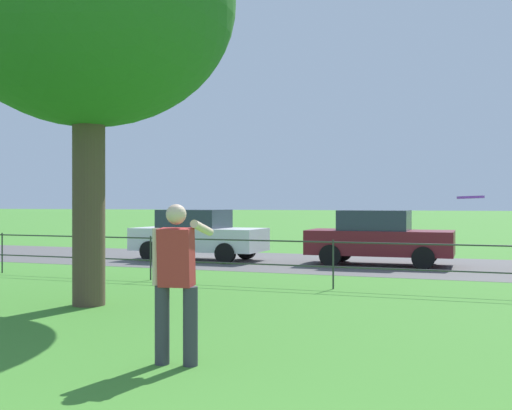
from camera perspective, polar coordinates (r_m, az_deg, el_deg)
street_strip at (r=18.26m, az=17.44°, el=-5.30°), size 80.00×6.01×0.01m
park_fence at (r=12.86m, az=16.03°, el=-4.62°), size 29.61×0.04×1.00m
tree_large_lawn at (r=12.08m, az=-15.54°, el=16.35°), size 5.15×5.04×7.33m
person_thrower at (r=7.05m, az=-7.03°, el=-6.41°), size 0.51×0.80×1.73m
frisbee at (r=6.88m, az=18.41°, el=0.65°), size 0.30×0.29×0.03m
car_white_far_left at (r=19.79m, az=-5.17°, el=-2.62°), size 4.01×1.83×1.54m
car_maroon_left at (r=18.44m, az=10.77°, el=-2.83°), size 4.06×1.92×1.54m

